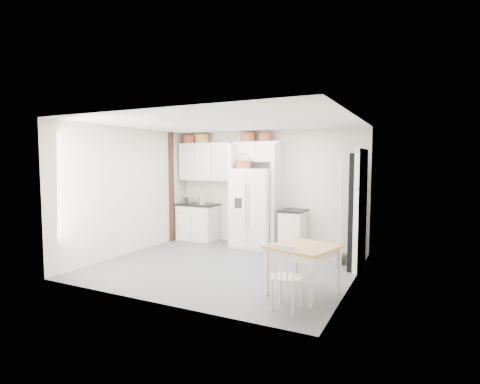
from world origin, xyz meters
The scene contains 27 objects.
floor centered at (0.00, 0.00, 0.00)m, with size 4.50×4.50×0.00m, color #373741.
ceiling centered at (0.00, 0.00, 2.60)m, with size 4.50×4.50×0.00m, color white.
wall_back centered at (0.00, 2.00, 1.30)m, with size 4.50×4.50×0.00m, color beige.
wall_left centered at (-2.25, 0.00, 1.30)m, with size 4.00×4.00×0.00m, color beige.
wall_right centered at (2.25, 0.00, 1.30)m, with size 4.00×4.00×0.00m, color beige.
refrigerator centered at (-0.15, 1.63, 0.88)m, with size 0.91×0.73×1.75m, color silver.
base_cab_left centered at (-1.69, 1.70, 0.42)m, with size 0.91×0.58×0.85m, color silver.
base_cab_right centered at (0.72, 1.70, 0.42)m, with size 0.48×0.57×0.84m, color silver.
dining_table centered at (1.70, -0.79, 0.35)m, with size 0.85×0.85×0.71m, color olive.
windsor_chair centered at (1.68, -1.43, 0.42)m, with size 0.41×0.37×0.84m, color silver.
counter_left centered at (-1.69, 1.70, 0.87)m, with size 0.95×0.62×0.04m, color black.
counter_right centered at (0.72, 1.70, 0.86)m, with size 0.52×0.61×0.04m, color black.
toaster centered at (-1.97, 1.66, 0.96)m, with size 0.22×0.13×0.15m, color silver.
cookbook_red centered at (-1.56, 1.62, 1.00)m, with size 0.03×0.15×0.23m, color maroon.
cookbook_cream centered at (-1.50, 1.62, 1.00)m, with size 0.03×0.15×0.23m, color beige.
basket_upper_a centered at (-1.99, 1.83, 2.44)m, with size 0.33×0.33×0.19m, color maroon.
basket_upper_b centered at (-1.62, 1.83, 2.45)m, with size 0.35×0.35×0.21m, color brown.
basket_bridge_a centered at (-0.40, 1.83, 2.45)m, with size 0.36×0.36×0.20m, color maroon.
basket_bridge_b centered at (0.02, 1.83, 2.43)m, with size 0.29×0.29×0.17m, color maroon.
basket_fridge_a centered at (-0.38, 1.53, 1.84)m, with size 0.34×0.34×0.18m, color maroon.
upper_cabinet centered at (-1.50, 1.83, 1.90)m, with size 1.40×0.34×0.90m, color silver.
bridge_cabinet centered at (-0.15, 1.83, 2.12)m, with size 1.12×0.34×0.45m, color silver.
fridge_panel_left centered at (-0.66, 1.70, 1.15)m, with size 0.08×0.60×2.30m, color silver.
fridge_panel_right centered at (0.36, 1.70, 1.15)m, with size 0.08×0.60×2.30m, color silver.
trim_post centered at (-2.20, 1.35, 1.30)m, with size 0.09×0.09×2.60m, color black.
doorway_void centered at (2.16, 1.00, 1.02)m, with size 0.18×0.85×2.05m, color black.
door_slab centered at (1.80, 1.33, 1.02)m, with size 0.80×0.04×2.05m, color white.
Camera 1 is at (3.23, -5.90, 1.90)m, focal length 28.00 mm.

